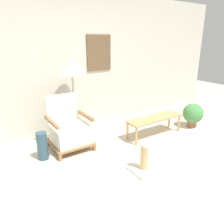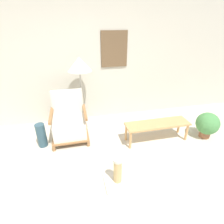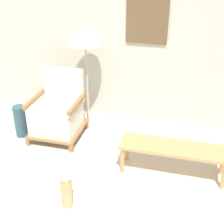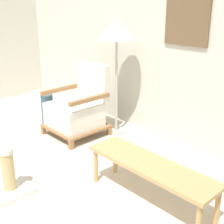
{
  "view_description": "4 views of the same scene",
  "coord_description": "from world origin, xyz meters",
  "px_view_note": "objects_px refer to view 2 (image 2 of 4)",
  "views": [
    {
      "loc": [
        -1.73,
        -1.69,
        1.85
      ],
      "look_at": [
        0.35,
        1.49,
        0.55
      ],
      "focal_mm": 35.0,
      "sensor_mm": 36.0,
      "label": 1
    },
    {
      "loc": [
        -0.31,
        -1.35,
        2.05
      ],
      "look_at": [
        0.35,
        1.49,
        0.55
      ],
      "focal_mm": 28.0,
      "sensor_mm": 36.0,
      "label": 2
    },
    {
      "loc": [
        1.2,
        -1.8,
        2.39
      ],
      "look_at": [
        0.35,
        1.49,
        0.55
      ],
      "focal_mm": 50.0,
      "sensor_mm": 36.0,
      "label": 3
    },
    {
      "loc": [
        2.61,
        -0.64,
        1.68
      ],
      "look_at": [
        0.35,
        1.49,
        0.55
      ],
      "focal_mm": 50.0,
      "sensor_mm": 36.0,
      "label": 4
    }
  ],
  "objects_px": {
    "floor_lamp": "(79,67)",
    "scratching_post": "(118,175)",
    "armchair": "(70,123)",
    "potted_plant": "(207,124)",
    "vase": "(41,135)",
    "coffee_table": "(157,125)"
  },
  "relations": [
    {
      "from": "vase",
      "to": "potted_plant",
      "type": "bearing_deg",
      "value": -7.92
    },
    {
      "from": "armchair",
      "to": "potted_plant",
      "type": "relative_size",
      "value": 1.74
    },
    {
      "from": "potted_plant",
      "to": "floor_lamp",
      "type": "bearing_deg",
      "value": 156.94
    },
    {
      "from": "floor_lamp",
      "to": "coffee_table",
      "type": "height_order",
      "value": "floor_lamp"
    },
    {
      "from": "vase",
      "to": "potted_plant",
      "type": "relative_size",
      "value": 0.86
    },
    {
      "from": "armchair",
      "to": "floor_lamp",
      "type": "xyz_separation_m",
      "value": [
        0.3,
        0.41,
        0.96
      ]
    },
    {
      "from": "coffee_table",
      "to": "scratching_post",
      "type": "bearing_deg",
      "value": -140.17
    },
    {
      "from": "vase",
      "to": "scratching_post",
      "type": "distance_m",
      "value": 1.6
    },
    {
      "from": "armchair",
      "to": "floor_lamp",
      "type": "height_order",
      "value": "floor_lamp"
    },
    {
      "from": "armchair",
      "to": "potted_plant",
      "type": "distance_m",
      "value": 2.66
    },
    {
      "from": "armchair",
      "to": "vase",
      "type": "bearing_deg",
      "value": -165.17
    },
    {
      "from": "floor_lamp",
      "to": "potted_plant",
      "type": "height_order",
      "value": "floor_lamp"
    },
    {
      "from": "vase",
      "to": "coffee_table",
      "type": "bearing_deg",
      "value": -8.29
    },
    {
      "from": "armchair",
      "to": "scratching_post",
      "type": "relative_size",
      "value": 2.1
    },
    {
      "from": "armchair",
      "to": "floor_lamp",
      "type": "relative_size",
      "value": 0.62
    },
    {
      "from": "floor_lamp",
      "to": "scratching_post",
      "type": "xyz_separation_m",
      "value": [
        0.33,
        -1.68,
        -1.16
      ]
    },
    {
      "from": "floor_lamp",
      "to": "vase",
      "type": "xyz_separation_m",
      "value": [
        -0.81,
        -0.55,
        -1.07
      ]
    },
    {
      "from": "vase",
      "to": "potted_plant",
      "type": "xyz_separation_m",
      "value": [
        3.11,
        -0.43,
        0.07
      ]
    },
    {
      "from": "potted_plant",
      "to": "coffee_table",
      "type": "bearing_deg",
      "value": 172.87
    },
    {
      "from": "floor_lamp",
      "to": "scratching_post",
      "type": "bearing_deg",
      "value": -78.95
    },
    {
      "from": "coffee_table",
      "to": "armchair",
      "type": "bearing_deg",
      "value": 164.53
    },
    {
      "from": "armchair",
      "to": "coffee_table",
      "type": "bearing_deg",
      "value": -15.47
    }
  ]
}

